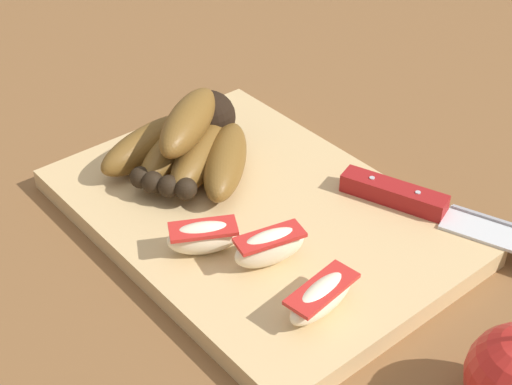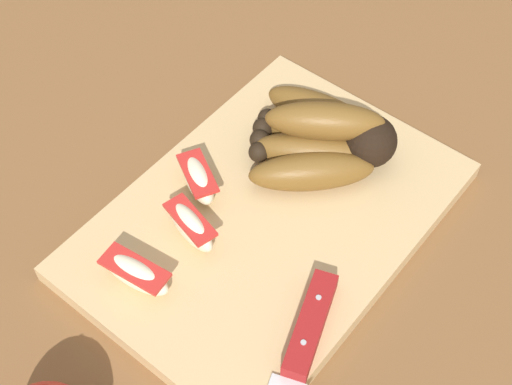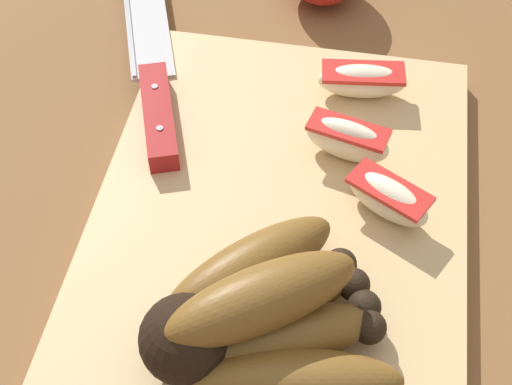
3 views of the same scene
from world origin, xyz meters
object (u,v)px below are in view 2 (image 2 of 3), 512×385
Objects in this scene: banana_bunch at (324,138)px; apple_wedge_far at (136,273)px; chefs_knife at (294,376)px; apple_wedge_near at (191,226)px; apple_wedge_middle at (198,179)px.

banana_bunch reaches higher than apple_wedge_far.
chefs_knife is at bearing -85.03° from apple_wedge_far.
apple_wedge_near is at bearing 71.74° from chefs_knife.
apple_wedge_near is (-0.16, 0.04, -0.01)m from banana_bunch.
chefs_knife is 4.14× the size of apple_wedge_middle.
chefs_knife is at bearing -108.26° from apple_wedge_near.
apple_wedge_middle is at bearing 13.47° from apple_wedge_far.
chefs_knife is 3.77× the size of apple_wedge_far.
apple_wedge_near is 1.01× the size of apple_wedge_middle.
banana_bunch is 0.59× the size of chefs_knife.
apple_wedge_middle is (-0.11, 0.07, -0.01)m from banana_bunch.
chefs_knife is (-0.21, -0.13, -0.02)m from banana_bunch.
banana_bunch is at bearing -10.20° from apple_wedge_far.
apple_wedge_far reaches higher than chefs_knife.
banana_bunch reaches higher than apple_wedge_near.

